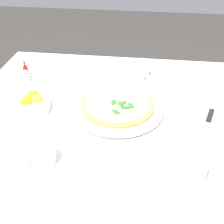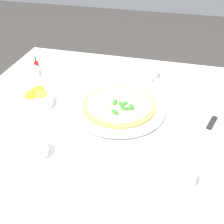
{
  "view_description": "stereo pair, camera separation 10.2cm",
  "coord_description": "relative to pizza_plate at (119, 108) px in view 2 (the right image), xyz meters",
  "views": [
    {
      "loc": [
        -0.78,
        -0.12,
        1.36
      ],
      "look_at": [
        0.04,
        -0.02,
        0.77
      ],
      "focal_mm": 45.23,
      "sensor_mm": 36.0,
      "label": 1
    },
    {
      "loc": [
        -0.76,
        -0.22,
        1.36
      ],
      "look_at": [
        0.04,
        -0.02,
        0.77
      ],
      "focal_mm": 45.23,
      "sensor_mm": 36.0,
      "label": 2
    }
  ],
  "objects": [
    {
      "name": "napkin_folded",
      "position": [
        0.02,
        -0.35,
        -0.0
      ],
      "size": [
        0.25,
        0.18,
        0.02
      ],
      "rotation": [
        0.0,
        0.0,
        -0.27
      ],
      "color": "white",
      "rests_on": "dining_table"
    },
    {
      "name": "dining_table",
      "position": [
        -0.09,
        0.03,
        -0.14
      ],
      "size": [
        1.11,
        1.11,
        0.75
      ],
      "color": "white",
      "rests_on": "ground_plane"
    },
    {
      "name": "salt_shaker",
      "position": [
        0.22,
        0.44,
        0.01
      ],
      "size": [
        0.03,
        0.03,
        0.06
      ],
      "color": "white",
      "rests_on": "dining_table"
    },
    {
      "name": "coffee_cup_near_left",
      "position": [
        -0.3,
        0.19,
        0.02
      ],
      "size": [
        0.13,
        0.13,
        0.07
      ],
      "color": "white",
      "rests_on": "dining_table"
    },
    {
      "name": "dinner_knife",
      "position": [
        0.02,
        -0.35,
        0.01
      ],
      "size": [
        0.19,
        0.08,
        0.01
      ],
      "rotation": [
        0.0,
        0.0,
        -0.31
      ],
      "color": "silver",
      "rests_on": "napkin_folded"
    },
    {
      "name": "coffee_cup_far_left",
      "position": [
        0.28,
        -0.07,
        0.02
      ],
      "size": [
        0.13,
        0.13,
        0.07
      ],
      "color": "white",
      "rests_on": "dining_table"
    },
    {
      "name": "coffee_cup_far_right",
      "position": [
        -0.29,
        -0.25,
        0.02
      ],
      "size": [
        0.13,
        0.13,
        0.06
      ],
      "color": "white",
      "rests_on": "dining_table"
    },
    {
      "name": "pepper_shaker",
      "position": [
        0.17,
        0.42,
        0.01
      ],
      "size": [
        0.03,
        0.03,
        0.06
      ],
      "color": "white",
      "rests_on": "dining_table"
    },
    {
      "name": "pizza_plate",
      "position": [
        0.0,
        0.0,
        0.0
      ],
      "size": [
        0.35,
        0.35,
        0.02
      ],
      "color": "white",
      "rests_on": "dining_table"
    },
    {
      "name": "hot_sauce_bottle",
      "position": [
        0.2,
        0.43,
        0.02
      ],
      "size": [
        0.02,
        0.02,
        0.08
      ],
      "color": "#B7140F",
      "rests_on": "dining_table"
    },
    {
      "name": "pizza",
      "position": [
        -0.0,
        -0.0,
        0.01
      ],
      "size": [
        0.27,
        0.27,
        0.02
      ],
      "color": "tan",
      "rests_on": "pizza_plate"
    },
    {
      "name": "citrus_bowl",
      "position": [
        -0.04,
        0.32,
        0.02
      ],
      "size": [
        0.15,
        0.15,
        0.06
      ],
      "color": "white",
      "rests_on": "dining_table"
    }
  ]
}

